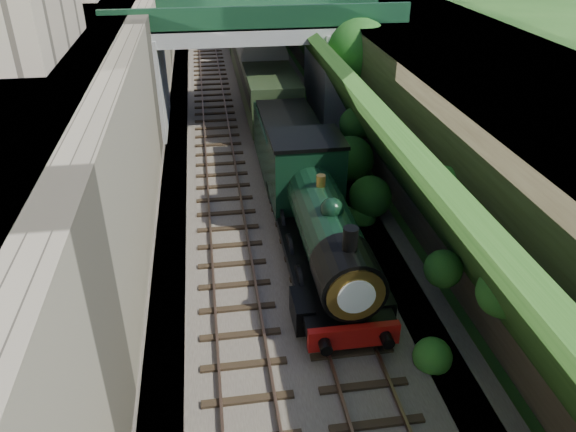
{
  "coord_description": "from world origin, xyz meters",
  "views": [
    {
      "loc": [
        -2.54,
        -8.72,
        11.93
      ],
      "look_at": [
        0.0,
        7.98,
        2.4
      ],
      "focal_mm": 35.0,
      "sensor_mm": 36.0,
      "label": 1
    }
  ],
  "objects_px": {
    "tree": "(360,55)",
    "locomotive": "(320,223)",
    "tender": "(289,151)",
    "road_bridge": "(263,55)"
  },
  "relations": [
    {
      "from": "road_bridge",
      "to": "locomotive",
      "type": "bearing_deg",
      "value": -89.07
    },
    {
      "from": "tree",
      "to": "tender",
      "type": "bearing_deg",
      "value": -131.21
    },
    {
      "from": "locomotive",
      "to": "tree",
      "type": "bearing_deg",
      "value": 69.7
    },
    {
      "from": "tree",
      "to": "tender",
      "type": "height_order",
      "value": "tree"
    },
    {
      "from": "tender",
      "to": "tree",
      "type": "bearing_deg",
      "value": 48.79
    },
    {
      "from": "tree",
      "to": "locomotive",
      "type": "relative_size",
      "value": 0.65
    },
    {
      "from": "locomotive",
      "to": "tender",
      "type": "distance_m",
      "value": 7.37
    },
    {
      "from": "road_bridge",
      "to": "locomotive",
      "type": "distance_m",
      "value": 15.98
    },
    {
      "from": "road_bridge",
      "to": "locomotive",
      "type": "relative_size",
      "value": 1.56
    },
    {
      "from": "locomotive",
      "to": "tender",
      "type": "bearing_deg",
      "value": 90.0
    }
  ]
}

